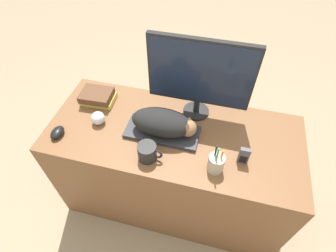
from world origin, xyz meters
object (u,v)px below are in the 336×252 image
object	(u,v)px
baseball	(98,118)
cat	(165,123)
computer_mouse	(57,133)
coffee_mug	(148,152)
book_stack	(97,97)
keyboard	(162,132)
monitor	(200,75)
pen_cup	(216,163)
phone	(244,156)

from	to	relation	value
baseball	cat	bearing A→B (deg)	1.88
computer_mouse	coffee_mug	size ratio (longest dim) A/B	0.74
book_stack	baseball	bearing A→B (deg)	-64.50
keyboard	monitor	xyz separation A→B (m)	(0.15, 0.21, 0.27)
computer_mouse	coffee_mug	bearing A→B (deg)	-2.11
monitor	baseball	world-z (taller)	monitor
keyboard	baseball	world-z (taller)	baseball
monitor	computer_mouse	bearing A→B (deg)	-152.82
monitor	book_stack	distance (m)	0.66
keyboard	pen_cup	bearing A→B (deg)	-26.75
monitor	pen_cup	bearing A→B (deg)	-66.06
computer_mouse	book_stack	bearing A→B (deg)	71.61
baseball	book_stack	distance (m)	0.19
pen_cup	baseball	world-z (taller)	pen_cup
cat	monitor	size ratio (longest dim) A/B	0.63
coffee_mug	pen_cup	xyz separation A→B (m)	(0.35, 0.02, 0.01)
computer_mouse	book_stack	xyz separation A→B (m)	(0.10, 0.31, 0.02)
cat	coffee_mug	size ratio (longest dim) A/B	2.75
monitor	book_stack	size ratio (longest dim) A/B	2.71
phone	book_stack	world-z (taller)	phone
cat	coffee_mug	bearing A→B (deg)	-103.64
coffee_mug	keyboard	bearing A→B (deg)	80.83
cat	pen_cup	size ratio (longest dim) A/B	1.85
keyboard	pen_cup	xyz separation A→B (m)	(0.32, -0.16, 0.04)
coffee_mug	pen_cup	size ratio (longest dim) A/B	0.67
monitor	pen_cup	distance (m)	0.47
keyboard	book_stack	xyz separation A→B (m)	(-0.46, 0.16, 0.03)
keyboard	book_stack	size ratio (longest dim) A/B	1.97
pen_cup	book_stack	world-z (taller)	pen_cup
monitor	phone	size ratio (longest dim) A/B	5.24
cat	phone	xyz separation A→B (m)	(0.44, -0.08, -0.04)
cat	coffee_mug	xyz separation A→B (m)	(-0.04, -0.18, -0.05)
baseball	phone	size ratio (longest dim) A/B	0.73
pen_cup	baseball	size ratio (longest dim) A/B	2.48
coffee_mug	baseball	xyz separation A→B (m)	(-0.35, 0.16, -0.01)
pen_cup	monitor	bearing A→B (deg)	113.94
cat	phone	size ratio (longest dim) A/B	3.32
computer_mouse	phone	world-z (taller)	phone
book_stack	pen_cup	bearing A→B (deg)	-22.07
pen_cup	baseball	xyz separation A→B (m)	(-0.70, 0.15, -0.01)
monitor	baseball	distance (m)	0.63
coffee_mug	pen_cup	world-z (taller)	pen_cup
keyboard	phone	distance (m)	0.46
phone	book_stack	size ratio (longest dim) A/B	0.52
keyboard	book_stack	world-z (taller)	book_stack
monitor	baseball	size ratio (longest dim) A/B	7.22
cat	coffee_mug	world-z (taller)	cat
cat	phone	distance (m)	0.45
computer_mouse	pen_cup	distance (m)	0.89
keyboard	baseball	xyz separation A→B (m)	(-0.38, -0.01, 0.03)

